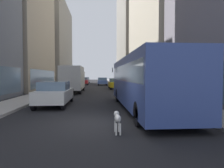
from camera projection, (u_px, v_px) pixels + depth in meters
ground_plane at (97, 85)px, 43.40m from camera, size 120.00×120.00×0.00m
sidewalk_left at (70, 85)px, 42.97m from camera, size 2.40×110.00×0.15m
sidewalk_right at (123, 85)px, 43.84m from camera, size 2.40×110.00×0.15m
building_left_mid at (12, 16)px, 28.54m from camera, size 8.82×14.48×20.97m
building_left_far at (46, 44)px, 47.36m from camera, size 9.86×20.01×18.84m
building_right_mid at (170, 18)px, 32.60m from camera, size 10.17×20.57×22.71m
building_right_far at (141, 36)px, 53.88m from camera, size 11.19×20.32×25.44m
transit_bus at (143, 80)px, 12.14m from camera, size 2.78×11.53×3.05m
car_white_van at (55, 93)px, 13.51m from camera, size 1.91×4.62×1.62m
car_red_coupe at (84, 81)px, 43.69m from camera, size 1.91×4.16×1.62m
car_blue_hatchback at (102, 81)px, 42.20m from camera, size 1.93×3.92×1.62m
car_yellow_taxi at (115, 83)px, 30.46m from camera, size 1.81×4.69×1.62m
car_grey_wagon at (86, 80)px, 53.00m from camera, size 1.72×4.73×1.62m
box_truck at (73, 79)px, 24.13m from camera, size 2.30×7.50×3.05m
dalmatian_dog at (117, 118)px, 7.04m from camera, size 0.22×0.96×0.72m
pedestrian_with_handbag at (161, 87)px, 17.63m from camera, size 0.45×0.34×1.69m
traffic_light_near at (195, 67)px, 10.04m from camera, size 0.24×0.41×3.40m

